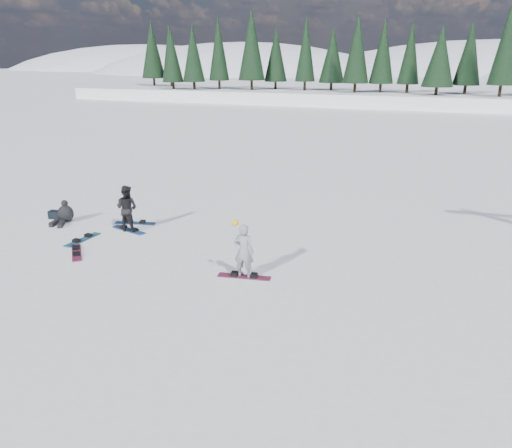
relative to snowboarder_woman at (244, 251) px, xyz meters
The scene contains 11 objects.
ground 2.77m from the snowboarder_woman, 152.49° to the left, with size 420.00×420.00×0.00m, color white.
alpine_backdrop 191.48m from the snowboarder_woman, 94.23° to the left, with size 412.50×227.00×53.20m.
snowboarder_woman is the anchor object (origin of this frame).
snowboarder_man 5.77m from the snowboarder_woman, 157.86° to the left, with size 0.80×0.62×1.65m, color black.
seated_rider 8.35m from the snowboarder_woman, 165.46° to the left, with size 0.75×1.09×0.85m.
gear_bag 9.10m from the snowboarder_woman, 165.01° to the left, with size 0.45×0.30×0.30m, color black.
snowboard_woman 0.78m from the snowboarder_woman, 30.96° to the left, with size 1.50×0.28×0.03m, color maroon.
snowboard_man 5.82m from the snowboarder_woman, 157.86° to the left, with size 1.50×0.28×0.03m, color #1A4B90.
snowboard_loose_c 6.34m from the snowboarder_woman, 152.39° to the left, with size 1.50×0.28×0.03m, color #185084.
snowboard_loose_b 5.67m from the snowboarder_woman, behind, with size 1.50×0.28×0.03m, color #94204C.
snowboard_loose_a 6.31m from the snowboarder_woman, behind, with size 1.50×0.28×0.03m, color teal.
Camera 1 is at (7.29, -12.99, 5.86)m, focal length 35.00 mm.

